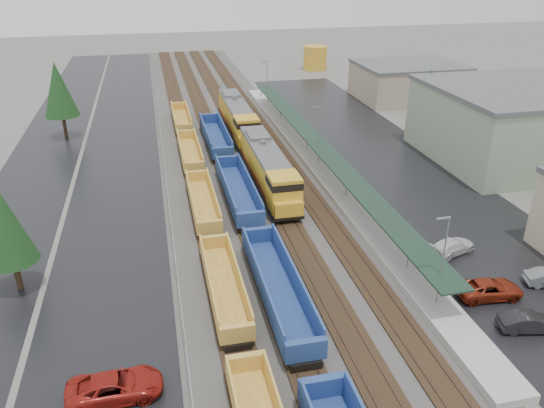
{
  "coord_description": "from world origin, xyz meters",
  "views": [
    {
      "loc": [
        -10.04,
        -9.53,
        24.79
      ],
      "look_at": [
        0.56,
        36.99,
        2.0
      ],
      "focal_mm": 35.0,
      "sensor_mm": 36.0,
      "label": 1
    }
  ],
  "objects_px": {
    "locomotive_trail": "(238,117)",
    "locomotive_lead": "(268,168)",
    "well_string_yellow": "(212,238)",
    "parked_car_east_b": "(489,289)",
    "parked_car_east_a": "(529,322)",
    "parked_car_west_c": "(115,387)",
    "parked_car_east_c": "(452,246)",
    "storage_tank": "(315,58)",
    "well_string_blue": "(278,287)"
  },
  "relations": [
    {
      "from": "locomotive_trail",
      "to": "locomotive_lead",
      "type": "bearing_deg",
      "value": -90.0
    },
    {
      "from": "well_string_yellow",
      "to": "locomotive_lead",
      "type": "bearing_deg",
      "value": 56.88
    },
    {
      "from": "locomotive_trail",
      "to": "parked_car_east_b",
      "type": "xyz_separation_m",
      "value": [
        12.43,
        -45.66,
        -1.78
      ]
    },
    {
      "from": "parked_car_east_a",
      "to": "well_string_yellow",
      "type": "bearing_deg",
      "value": 62.93
    },
    {
      "from": "parked_car_west_c",
      "to": "parked_car_east_b",
      "type": "xyz_separation_m",
      "value": [
        28.41,
        4.28,
        -0.08
      ]
    },
    {
      "from": "locomotive_lead",
      "to": "parked_car_east_b",
      "type": "bearing_deg",
      "value": -63.25
    },
    {
      "from": "locomotive_lead",
      "to": "parked_car_east_a",
      "type": "relative_size",
      "value": 4.88
    },
    {
      "from": "parked_car_east_c",
      "to": "parked_car_west_c",
      "type": "bearing_deg",
      "value": 91.13
    },
    {
      "from": "storage_tank",
      "to": "well_string_blue",
      "type": "bearing_deg",
      "value": -108.83
    },
    {
      "from": "parked_car_east_c",
      "to": "storage_tank",
      "type": "bearing_deg",
      "value": -28.14
    },
    {
      "from": "well_string_yellow",
      "to": "parked_car_east_b",
      "type": "bearing_deg",
      "value": -31.25
    },
    {
      "from": "locomotive_lead",
      "to": "parked_car_east_a",
      "type": "distance_m",
      "value": 31.72
    },
    {
      "from": "well_string_blue",
      "to": "well_string_yellow",
      "type": "bearing_deg",
      "value": 113.5
    },
    {
      "from": "parked_car_east_b",
      "to": "parked_car_east_c",
      "type": "height_order",
      "value": "parked_car_east_b"
    },
    {
      "from": "parked_car_east_a",
      "to": "parked_car_east_c",
      "type": "bearing_deg",
      "value": 10.37
    },
    {
      "from": "well_string_yellow",
      "to": "storage_tank",
      "type": "relative_size",
      "value": 17.29
    },
    {
      "from": "parked_car_west_c",
      "to": "parked_car_east_a",
      "type": "height_order",
      "value": "parked_car_west_c"
    },
    {
      "from": "well_string_yellow",
      "to": "parked_car_east_a",
      "type": "height_order",
      "value": "well_string_yellow"
    },
    {
      "from": "storage_tank",
      "to": "parked_car_west_c",
      "type": "xyz_separation_m",
      "value": [
        -41.24,
        -93.3,
        -1.85
      ]
    },
    {
      "from": "parked_car_west_c",
      "to": "storage_tank",
      "type": "bearing_deg",
      "value": -26.37
    },
    {
      "from": "locomotive_trail",
      "to": "parked_car_east_a",
      "type": "bearing_deg",
      "value": -75.64
    },
    {
      "from": "locomotive_lead",
      "to": "storage_tank",
      "type": "xyz_separation_m",
      "value": [
        25.26,
        64.36,
        0.15
      ]
    },
    {
      "from": "locomotive_trail",
      "to": "parked_car_west_c",
      "type": "bearing_deg",
      "value": -107.74
    },
    {
      "from": "parked_car_east_a",
      "to": "parked_car_east_c",
      "type": "height_order",
      "value": "parked_car_east_a"
    },
    {
      "from": "parked_car_west_c",
      "to": "parked_car_east_c",
      "type": "height_order",
      "value": "parked_car_west_c"
    },
    {
      "from": "locomotive_lead",
      "to": "well_string_blue",
      "type": "bearing_deg",
      "value": -100.56
    },
    {
      "from": "parked_car_east_b",
      "to": "parked_car_east_a",
      "type": "bearing_deg",
      "value": -169.97
    },
    {
      "from": "storage_tank",
      "to": "parked_car_east_a",
      "type": "height_order",
      "value": "storage_tank"
    },
    {
      "from": "parked_car_west_c",
      "to": "parked_car_east_a",
      "type": "bearing_deg",
      "value": -92.59
    },
    {
      "from": "locomotive_trail",
      "to": "well_string_blue",
      "type": "xyz_separation_m",
      "value": [
        -4.0,
        -42.46,
        -1.26
      ]
    },
    {
      "from": "parked_car_east_a",
      "to": "parked_car_west_c",
      "type": "bearing_deg",
      "value": 101.64
    },
    {
      "from": "locomotive_trail",
      "to": "well_string_yellow",
      "type": "relative_size",
      "value": 0.23
    },
    {
      "from": "well_string_yellow",
      "to": "parked_car_east_c",
      "type": "height_order",
      "value": "well_string_yellow"
    },
    {
      "from": "well_string_blue",
      "to": "parked_car_east_b",
      "type": "relative_size",
      "value": 17.6
    },
    {
      "from": "locomotive_trail",
      "to": "parked_car_east_a",
      "type": "xyz_separation_m",
      "value": [
        12.8,
        -49.97,
        -1.8
      ]
    },
    {
      "from": "storage_tank",
      "to": "parked_car_east_b",
      "type": "bearing_deg",
      "value": -98.2
    },
    {
      "from": "locomotive_trail",
      "to": "well_string_yellow",
      "type": "height_order",
      "value": "locomotive_trail"
    },
    {
      "from": "well_string_yellow",
      "to": "well_string_blue",
      "type": "bearing_deg",
      "value": -66.5
    },
    {
      "from": "parked_car_east_c",
      "to": "parked_car_east_a",
      "type": "bearing_deg",
      "value": 158.97
    },
    {
      "from": "locomotive_trail",
      "to": "parked_car_east_b",
      "type": "relative_size",
      "value": 3.99
    },
    {
      "from": "locomotive_trail",
      "to": "storage_tank",
      "type": "xyz_separation_m",
      "value": [
        25.26,
        43.36,
        0.15
      ]
    },
    {
      "from": "locomotive_lead",
      "to": "parked_car_west_c",
      "type": "height_order",
      "value": "locomotive_lead"
    },
    {
      "from": "well_string_blue",
      "to": "parked_car_east_a",
      "type": "relative_size",
      "value": 21.55
    },
    {
      "from": "well_string_yellow",
      "to": "storage_tank",
      "type": "xyz_separation_m",
      "value": [
        33.26,
        76.62,
        1.53
      ]
    },
    {
      "from": "storage_tank",
      "to": "locomotive_trail",
      "type": "bearing_deg",
      "value": -120.23
    },
    {
      "from": "locomotive_trail",
      "to": "well_string_blue",
      "type": "distance_m",
      "value": 42.67
    },
    {
      "from": "locomotive_trail",
      "to": "parked_car_east_c",
      "type": "xyz_separation_m",
      "value": [
        13.05,
        -38.9,
        -1.8
      ]
    },
    {
      "from": "well_string_yellow",
      "to": "storage_tank",
      "type": "height_order",
      "value": "storage_tank"
    },
    {
      "from": "well_string_yellow",
      "to": "parked_car_east_b",
      "type": "height_order",
      "value": "well_string_yellow"
    },
    {
      "from": "locomotive_trail",
      "to": "storage_tank",
      "type": "bearing_deg",
      "value": 59.77
    }
  ]
}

